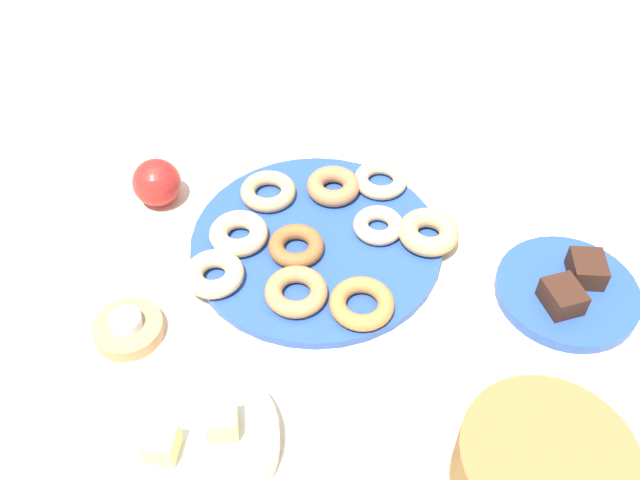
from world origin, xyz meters
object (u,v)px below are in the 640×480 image
(donut_0, at_px, (239,233))
(apple, at_px, (157,182))
(cake_plate, at_px, (567,292))
(basket, at_px, (542,470))
(donut_1, at_px, (296,292))
(fruit_bowl, at_px, (196,442))
(donut_plate, at_px, (316,243))
(candle_holder, at_px, (129,329))
(donut_5, at_px, (333,186))
(donut_2, at_px, (268,191))
(donut_3, at_px, (379,227))
(tealight, at_px, (126,321))
(donut_9, at_px, (381,180))
(donut_7, at_px, (214,274))
(donut_4, at_px, (296,246))
(donut_6, at_px, (428,232))
(brownie_far, at_px, (562,296))
(brownie_near, at_px, (587,269))
(melon_chunk_right, at_px, (161,444))
(melon_chunk_left, at_px, (222,422))
(donut_8, at_px, (362,303))

(donut_0, height_order, apple, apple)
(cake_plate, relative_size, basket, 1.03)
(donut_1, distance_m, fruit_bowl, 0.25)
(donut_plate, distance_m, basket, 0.46)
(candle_holder, relative_size, fruit_bowl, 0.47)
(donut_5, bearing_deg, donut_2, -5.34)
(donut_3, relative_size, tealight, 1.82)
(donut_plate, bearing_deg, donut_0, -10.63)
(donut_0, bearing_deg, donut_9, -161.97)
(fruit_bowl, bearing_deg, donut_7, -100.30)
(donut_1, bearing_deg, donut_4, -99.66)
(donut_6, relative_size, basket, 0.47)
(tealight, bearing_deg, brownie_far, 172.51)
(donut_1, bearing_deg, donut_0, -62.29)
(donut_1, bearing_deg, donut_7, -26.07)
(donut_6, height_order, brownie_near, brownie_near)
(brownie_far, xyz_separation_m, apple, (0.54, -0.34, 0.00))
(melon_chunk_right, bearing_deg, candle_holder, -77.82)
(melon_chunk_right, bearing_deg, apple, -90.93)
(tealight, height_order, basket, basket)
(donut_2, bearing_deg, brownie_near, 148.66)
(donut_2, relative_size, melon_chunk_left, 2.46)
(donut_4, relative_size, candle_holder, 0.88)
(donut_plate, bearing_deg, brownie_far, 148.41)
(basket, relative_size, apple, 2.55)
(tealight, relative_size, melon_chunk_left, 1.18)
(donut_4, distance_m, brownie_near, 0.42)
(donut_0, distance_m, brownie_near, 0.51)
(donut_1, relative_size, melon_chunk_right, 2.46)
(brownie_near, xyz_separation_m, melon_chunk_right, (0.60, 0.16, 0.02))
(donut_plate, height_order, tealight, tealight)
(donut_5, distance_m, cake_plate, 0.39)
(donut_8, bearing_deg, donut_7, -25.04)
(donut_7, distance_m, donut_8, 0.21)
(candle_holder, relative_size, melon_chunk_right, 2.62)
(donut_3, relative_size, brownie_near, 1.41)
(donut_7, bearing_deg, donut_plate, -162.16)
(cake_plate, xyz_separation_m, brownie_far, (0.03, 0.03, 0.03))
(cake_plate, distance_m, melon_chunk_right, 0.59)
(basket, bearing_deg, donut_7, -47.71)
(donut_8, bearing_deg, donut_0, -47.16)
(donut_2, xyz_separation_m, donut_4, (-0.02, 0.13, 0.00))
(donut_1, xyz_separation_m, melon_chunk_left, (0.12, 0.19, 0.03))
(basket, bearing_deg, donut_1, -54.36)
(donut_0, bearing_deg, donut_7, 59.11)
(donut_9, distance_m, brownie_near, 0.34)
(brownie_near, xyz_separation_m, melon_chunk_left, (0.53, 0.15, 0.02))
(tealight, bearing_deg, donut_plate, -158.31)
(donut_0, height_order, basket, basket)
(donut_2, relative_size, brownie_far, 1.62)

